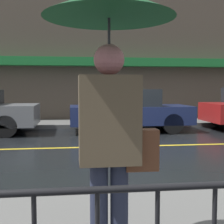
# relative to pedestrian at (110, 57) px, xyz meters

# --- Properties ---
(ground_plane) EXTENTS (80.00, 80.00, 0.00)m
(ground_plane) POSITION_rel_pedestrian_xyz_m (1.31, 5.56, -1.70)
(ground_plane) COLOR black
(sidewalk_far) EXTENTS (28.00, 2.10, 0.15)m
(sidewalk_far) POSITION_rel_pedestrian_xyz_m (1.31, 10.29, -1.63)
(sidewalk_far) COLOR #60605E
(sidewalk_far) RESTS_ON ground_plane
(lane_marking) EXTENTS (25.20, 0.12, 0.01)m
(lane_marking) POSITION_rel_pedestrian_xyz_m (1.31, 5.56, -1.70)
(lane_marking) COLOR gold
(lane_marking) RESTS_ON ground_plane
(building_storefront) EXTENTS (28.00, 0.85, 5.69)m
(building_storefront) POSITION_rel_pedestrian_xyz_m (1.31, 11.46, 1.13)
(building_storefront) COLOR #4C4238
(building_storefront) RESTS_ON ground_plane
(pedestrian) EXTENTS (0.93, 0.93, 2.04)m
(pedestrian) POSITION_rel_pedestrian_xyz_m (0.00, 0.00, 0.00)
(pedestrian) COLOR #23283D
(pedestrian) RESTS_ON sidewalk_near
(car_navy) EXTENTS (4.08, 1.78, 1.45)m
(car_navy) POSITION_rel_pedestrian_xyz_m (1.66, 8.28, -0.96)
(car_navy) COLOR #19234C
(car_navy) RESTS_ON ground_plane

